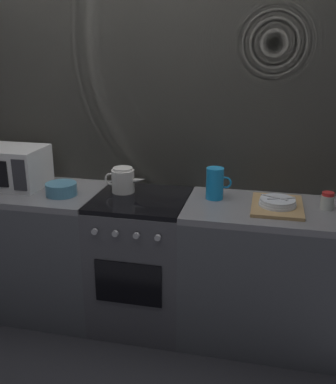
% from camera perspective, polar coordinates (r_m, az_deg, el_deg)
% --- Properties ---
extents(ground_plane, '(8.00, 8.00, 0.00)m').
position_cam_1_polar(ground_plane, '(3.24, -3.22, -15.91)').
color(ground_plane, '#2D2D33').
extents(back_wall, '(3.60, 0.05, 2.40)m').
position_cam_1_polar(back_wall, '(3.04, -1.96, 6.60)').
color(back_wall, '#B2AD9E').
rests_on(back_wall, ground_plane).
extents(counter_left, '(1.20, 0.60, 0.90)m').
position_cam_1_polar(counter_left, '(3.35, -18.46, -6.81)').
color(counter_left, '#515459').
rests_on(counter_left, ground_plane).
extents(stove_unit, '(0.60, 0.63, 0.90)m').
position_cam_1_polar(stove_unit, '(3.00, -3.39, -8.85)').
color(stove_unit, '#4C4C51').
rests_on(stove_unit, ground_plane).
extents(counter_right, '(1.20, 0.60, 0.90)m').
position_cam_1_polar(counter_right, '(2.91, 14.21, -10.39)').
color(counter_right, '#515459').
rests_on(counter_right, ground_plane).
extents(microwave, '(0.46, 0.35, 0.27)m').
position_cam_1_polar(microwave, '(3.20, -19.62, 3.08)').
color(microwave, white).
rests_on(microwave, counter_left).
extents(kettle, '(0.28, 0.15, 0.17)m').
position_cam_1_polar(kettle, '(2.92, -5.79, 1.53)').
color(kettle, white).
rests_on(kettle, stove_unit).
extents(mixing_bowl, '(0.20, 0.20, 0.08)m').
position_cam_1_polar(mixing_bowl, '(2.94, -13.57, 0.37)').
color(mixing_bowl, teal).
rests_on(mixing_bowl, counter_left).
extents(pitcher, '(0.16, 0.11, 0.20)m').
position_cam_1_polar(pitcher, '(2.79, 6.08, 1.12)').
color(pitcher, '#198CD8').
rests_on(pitcher, counter_right).
extents(dish_pile, '(0.30, 0.40, 0.07)m').
position_cam_1_polar(dish_pile, '(2.71, 13.89, -1.54)').
color(dish_pile, tan).
rests_on(dish_pile, counter_right).
extents(spice_jar, '(0.08, 0.08, 0.10)m').
position_cam_1_polar(spice_jar, '(2.77, 19.82, -1.09)').
color(spice_jar, silver).
rests_on(spice_jar, counter_right).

